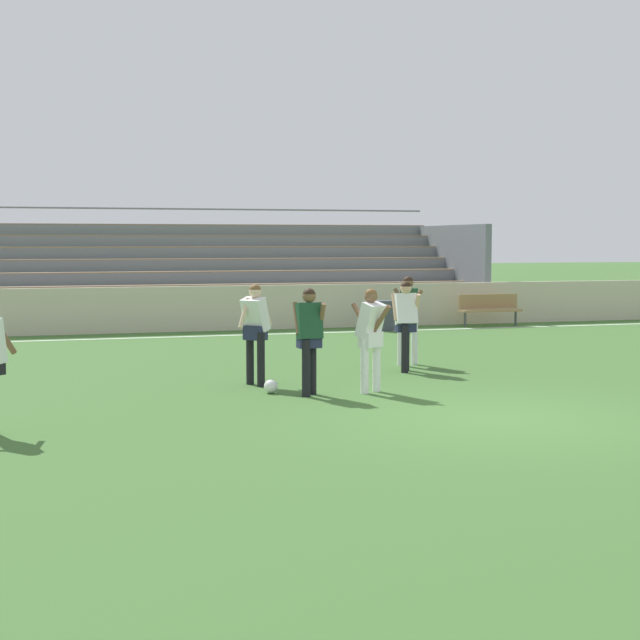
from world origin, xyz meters
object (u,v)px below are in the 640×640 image
player_white_trailing_run (371,331)px  bench_far_right (489,307)px  player_dark_challenging (408,312)px  bleacher_stand (124,270)px  player_dark_dropping_back (309,332)px  soccer_ball (271,386)px  trash_bin (384,315)px  player_white_pressing_high (406,318)px  player_white_deep_cover (255,325)px

player_white_trailing_run → bench_far_right: bearing=54.9°
player_dark_challenging → bleacher_stand: bearing=111.2°
bleacher_stand → bench_far_right: (9.74, -4.52, -0.98)m
bench_far_right → player_dark_dropping_back: bearing=-128.7°
soccer_ball → trash_bin: bearing=60.4°
trash_bin → player_white_pressing_high: 7.95m
bench_far_right → bleacher_stand: bearing=155.1°
player_dark_challenging → soccer_ball: player_dark_challenging is taller
player_dark_dropping_back → player_white_trailing_run: 1.01m
player_white_trailing_run → soccer_ball: player_white_trailing_run is taller
bench_far_right → player_white_pressing_high: bearing=-125.3°
player_white_trailing_run → player_dark_challenging: (1.77, 2.92, 0.05)m
player_white_trailing_run → trash_bin: bearing=68.9°
bleacher_stand → player_white_pressing_high: bearing=-71.6°
player_dark_challenging → soccer_ball: 4.29m
player_white_pressing_high → soccer_ball: bearing=-149.7°
player_white_trailing_run → player_dark_challenging: bearing=58.7°
trash_bin → player_white_deep_cover: bearing=-122.3°
player_dark_challenging → player_white_trailing_run: bearing=-121.3°
player_white_pressing_high → player_dark_challenging: 0.92m
player_white_deep_cover → soccer_ball: player_white_deep_cover is taller
player_dark_dropping_back → player_white_trailing_run: size_ratio=1.01×
player_white_deep_cover → player_dark_challenging: size_ratio=0.98×
trash_bin → player_white_pressing_high: player_white_pressing_high is taller
bleacher_stand → player_white_deep_cover: bleacher_stand is taller
player_white_trailing_run → soccer_ball: (-1.54, 0.36, -0.87)m
player_dark_dropping_back → player_white_pressing_high: 3.19m
trash_bin → player_dark_challenging: (-1.96, -6.74, 0.63)m
trash_bin → player_dark_dropping_back: player_dark_dropping_back is taller
bleacher_stand → player_dark_challenging: bearing=-68.8°
bleacher_stand → soccer_ball: (1.19, -14.15, -1.42)m
bleacher_stand → trash_bin: size_ratio=26.34×
player_white_deep_cover → player_dark_dropping_back: bearing=-64.2°
player_white_deep_cover → player_white_trailing_run: (1.60, -1.22, -0.03)m
bench_far_right → player_dark_dropping_back: (-8.02, -10.00, 0.45)m
trash_bin → soccer_ball: 10.70m
player_white_pressing_high → player_white_trailing_run: bearing=-123.9°
player_white_deep_cover → player_white_pressing_high: (3.01, 0.87, -0.02)m
player_white_pressing_high → bleacher_stand: bearing=108.4°
bench_far_right → player_white_pressing_high: (-5.61, -7.91, 0.44)m
bench_far_right → trash_bin: 3.29m
bleacher_stand → trash_bin: (6.47, -4.85, -1.12)m
trash_bin → player_white_trailing_run: (-3.74, -9.66, 0.58)m
player_dark_dropping_back → player_white_trailing_run: bearing=0.3°
bleacher_stand → soccer_ball: 14.27m
bleacher_stand → bench_far_right: bearing=-24.9°
player_dark_dropping_back → player_white_trailing_run: player_dark_dropping_back is taller
trash_bin → bleacher_stand: bearing=143.1°
player_dark_dropping_back → soccer_ball: 1.10m
soccer_ball → player_dark_dropping_back: bearing=-34.9°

